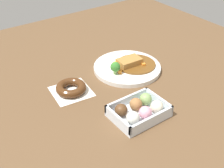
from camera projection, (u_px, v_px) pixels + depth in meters
name	position (u px, v px, depth m)	size (l,w,h in m)	color
ground_plane	(122.00, 84.00, 1.15)	(1.60, 1.60, 0.00)	brown
curry_plate	(127.00, 67.00, 1.23)	(0.28, 0.28, 0.07)	white
donut_box	(139.00, 110.00, 0.98)	(0.18, 0.14, 0.06)	silver
chocolate_ring_donut	(71.00, 88.00, 1.10)	(0.16, 0.16, 0.03)	white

